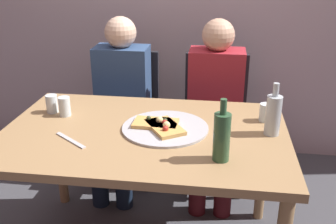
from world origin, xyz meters
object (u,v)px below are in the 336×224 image
object	(u,v)px
tumbler_far	(52,104)
wine_glass	(65,106)
pizza_slice_extra	(165,127)
tumbler_near	(266,112)
chair_right	(215,112)
beer_bottle	(222,136)
chair_left	(126,107)
table_knife	(71,140)
guest_in_beanie	(215,103)
pizza_slice_last	(156,123)
pizza_tray	(165,128)
wine_bottle	(273,114)
guest_in_sweater	(120,98)
dining_table	(145,146)

from	to	relation	value
tumbler_far	wine_glass	size ratio (longest dim) A/B	0.95
pizza_slice_extra	wine_glass	bearing A→B (deg)	167.28
tumbler_far	pizza_slice_extra	bearing A→B (deg)	-13.87
tumbler_near	chair_right	size ratio (longest dim) A/B	0.10
beer_bottle	chair_left	size ratio (longest dim) A/B	0.30
table_knife	guest_in_beanie	world-z (taller)	guest_in_beanie
guest_in_beanie	wine_glass	bearing A→B (deg)	36.12
pizza_slice_last	wine_glass	world-z (taller)	wine_glass
pizza_slice_last	tumbler_far	bearing A→B (deg)	168.86
pizza_tray	tumbler_far	xyz separation A→B (m)	(-0.64, 0.13, 0.04)
pizza_tray	tumbler_near	xyz separation A→B (m)	(0.50, 0.17, 0.04)
chair_left	wine_bottle	bearing A→B (deg)	138.57
wine_bottle	pizza_slice_extra	bearing A→B (deg)	-175.57
chair_left	pizza_tray	bearing A→B (deg)	116.22
pizza_tray	wine_glass	bearing A→B (deg)	169.94
table_knife	chair_left	xyz separation A→B (m)	(0.01, 1.01, -0.24)
pizza_slice_extra	beer_bottle	bearing A→B (deg)	-41.91
pizza_tray	tumbler_far	bearing A→B (deg)	168.41
guest_in_sweater	chair_left	bearing A→B (deg)	-90.00
beer_bottle	guest_in_beanie	world-z (taller)	guest_in_beanie
tumbler_far	table_knife	xyz separation A→B (m)	(0.22, -0.32, -0.05)
chair_left	pizza_slice_extra	bearing A→B (deg)	115.63
beer_bottle	table_knife	world-z (taller)	beer_bottle
pizza_tray	wine_glass	size ratio (longest dim) A/B	4.13
pizza_slice_extra	tumbler_far	xyz separation A→B (m)	(-0.64, 0.16, 0.03)
pizza_tray	pizza_slice_extra	bearing A→B (deg)	-84.43
chair_right	guest_in_sweater	distance (m)	0.67
beer_bottle	chair_right	world-z (taller)	beer_bottle
beer_bottle	tumbler_far	bearing A→B (deg)	156.22
tumbler_far	guest_in_sweater	bearing A→B (deg)	66.63
wine_bottle	pizza_tray	bearing A→B (deg)	-178.63
pizza_tray	wine_bottle	size ratio (longest dim) A/B	1.66
chair_right	guest_in_beanie	size ratio (longest dim) A/B	0.77
beer_bottle	guest_in_beanie	size ratio (longest dim) A/B	0.23
wine_glass	guest_in_sweater	distance (m)	0.61
wine_bottle	chair_right	world-z (taller)	wine_bottle
beer_bottle	wine_glass	xyz separation A→B (m)	(-0.83, 0.37, -0.06)
beer_bottle	chair_left	distance (m)	1.33
wine_bottle	guest_in_sweater	bearing A→B (deg)	144.33
pizza_slice_last	beer_bottle	bearing A→B (deg)	-41.56
pizza_tray	table_knife	xyz separation A→B (m)	(-0.42, -0.19, -0.00)
table_knife	guest_in_sweater	distance (m)	0.87
tumbler_far	guest_in_beanie	world-z (taller)	guest_in_beanie
pizza_slice_last	wine_bottle	xyz separation A→B (m)	(0.56, -0.00, 0.08)
pizza_slice_extra	guest_in_beanie	world-z (taller)	guest_in_beanie
tumbler_far	wine_glass	xyz separation A→B (m)	(0.08, -0.03, 0.00)
pizza_tray	wine_glass	distance (m)	0.56
dining_table	beer_bottle	xyz separation A→B (m)	(0.37, -0.24, 0.19)
chair_left	tumbler_far	bearing A→B (deg)	71.35
wine_bottle	pizza_slice_last	bearing A→B (deg)	179.75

